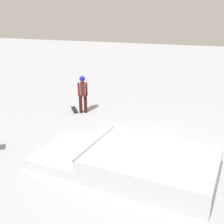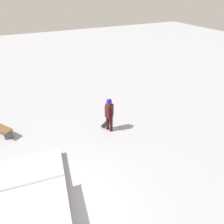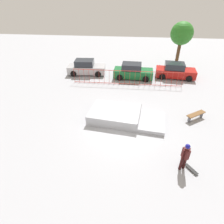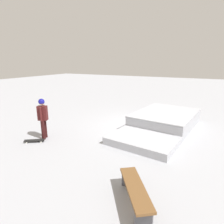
{
  "view_description": "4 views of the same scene",
  "coord_description": "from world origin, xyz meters",
  "px_view_note": "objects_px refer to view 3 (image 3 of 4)",
  "views": [
    {
      "loc": [
        -1.85,
        8.27,
        4.62
      ],
      "look_at": [
        1.32,
        -1.34,
        0.9
      ],
      "focal_mm": 46.04,
      "sensor_mm": 36.0,
      "label": 1
    },
    {
      "loc": [
        -3.61,
        0.01,
        5.93
      ],
      "look_at": [
        3.33,
        -3.32,
        1.0
      ],
      "focal_mm": 31.49,
      "sensor_mm": 36.0,
      "label": 2
    },
    {
      "loc": [
        0.33,
        -10.25,
        8.05
      ],
      "look_at": [
        -0.87,
        1.01,
        0.6
      ],
      "focal_mm": 29.93,
      "sensor_mm": 36.0,
      "label": 3
    },
    {
      "loc": [
        8.81,
        2.84,
        3.23
      ],
      "look_at": [
        1.16,
        -1.05,
        0.9
      ],
      "focal_mm": 30.64,
      "sensor_mm": 36.0,
      "label": 4
    }
  ],
  "objects_px": {
    "parked_car_red": "(175,71)",
    "distant_tree": "(182,34)",
    "skate_ramp": "(121,116)",
    "skateboard": "(191,169)",
    "parked_car_green": "(133,72)",
    "park_bench": "(196,115)",
    "skater": "(185,155)",
    "parked_car_silver": "(86,68)"
  },
  "relations": [
    {
      "from": "skateboard",
      "to": "distant_tree",
      "type": "bearing_deg",
      "value": -41.62
    },
    {
      "from": "parked_car_red",
      "to": "skate_ramp",
      "type": "bearing_deg",
      "value": -116.01
    },
    {
      "from": "skate_ramp",
      "to": "park_bench",
      "type": "distance_m",
      "value": 5.48
    },
    {
      "from": "parked_car_silver",
      "to": "parked_car_red",
      "type": "relative_size",
      "value": 0.99
    },
    {
      "from": "parked_car_red",
      "to": "distant_tree",
      "type": "bearing_deg",
      "value": 83.23
    },
    {
      "from": "skateboard",
      "to": "parked_car_silver",
      "type": "relative_size",
      "value": 0.18
    },
    {
      "from": "skateboard",
      "to": "parked_car_red",
      "type": "height_order",
      "value": "parked_car_red"
    },
    {
      "from": "skater",
      "to": "park_bench",
      "type": "relative_size",
      "value": 1.12
    },
    {
      "from": "parked_car_silver",
      "to": "distant_tree",
      "type": "xyz_separation_m",
      "value": [
        10.56,
        3.7,
        3.07
      ]
    },
    {
      "from": "park_bench",
      "to": "distant_tree",
      "type": "distance_m",
      "value": 12.09
    },
    {
      "from": "skate_ramp",
      "to": "parked_car_silver",
      "type": "bearing_deg",
      "value": 125.04
    },
    {
      "from": "distant_tree",
      "to": "skater",
      "type": "bearing_deg",
      "value": -98.85
    },
    {
      "from": "skate_ramp",
      "to": "skater",
      "type": "relative_size",
      "value": 3.29
    },
    {
      "from": "skate_ramp",
      "to": "parked_car_green",
      "type": "xyz_separation_m",
      "value": [
        0.72,
        7.84,
        0.41
      ]
    },
    {
      "from": "parked_car_silver",
      "to": "parked_car_red",
      "type": "bearing_deg",
      "value": -3.83
    },
    {
      "from": "park_bench",
      "to": "parked_car_green",
      "type": "distance_m",
      "value": 8.64
    },
    {
      "from": "skate_ramp",
      "to": "skateboard",
      "type": "relative_size",
      "value": 7.35
    },
    {
      "from": "parked_car_green",
      "to": "distant_tree",
      "type": "relative_size",
      "value": 0.81
    },
    {
      "from": "skater",
      "to": "park_bench",
      "type": "bearing_deg",
      "value": -47.06
    },
    {
      "from": "skateboard",
      "to": "parked_car_red",
      "type": "distance_m",
      "value": 12.83
    },
    {
      "from": "skate_ramp",
      "to": "parked_car_red",
      "type": "bearing_deg",
      "value": 65.44
    },
    {
      "from": "skater",
      "to": "parked_car_silver",
      "type": "distance_m",
      "value": 15.0
    },
    {
      "from": "skater",
      "to": "parked_car_silver",
      "type": "height_order",
      "value": "skater"
    },
    {
      "from": "skater",
      "to": "parked_car_silver",
      "type": "relative_size",
      "value": 0.41
    },
    {
      "from": "skateboard",
      "to": "parked_car_silver",
      "type": "bearing_deg",
      "value": -0.81
    },
    {
      "from": "skate_ramp",
      "to": "parked_car_silver",
      "type": "xyz_separation_m",
      "value": [
        -4.49,
        8.49,
        0.41
      ]
    },
    {
      "from": "distant_tree",
      "to": "parked_car_red",
      "type": "bearing_deg",
      "value": -102.47
    },
    {
      "from": "skateboard",
      "to": "park_bench",
      "type": "distance_m",
      "value": 5.09
    },
    {
      "from": "distant_tree",
      "to": "park_bench",
      "type": "bearing_deg",
      "value": -93.05
    },
    {
      "from": "skater",
      "to": "park_bench",
      "type": "distance_m",
      "value": 5.22
    },
    {
      "from": "skateboard",
      "to": "skate_ramp",
      "type": "bearing_deg",
      "value": 8.76
    },
    {
      "from": "parked_car_silver",
      "to": "distant_tree",
      "type": "relative_size",
      "value": 0.82
    },
    {
      "from": "parked_car_red",
      "to": "distant_tree",
      "type": "distance_m",
      "value": 4.87
    },
    {
      "from": "skate_ramp",
      "to": "skateboard",
      "type": "distance_m",
      "value": 5.86
    },
    {
      "from": "skater",
      "to": "parked_car_red",
      "type": "bearing_deg",
      "value": -32.94
    },
    {
      "from": "skateboard",
      "to": "park_bench",
      "type": "relative_size",
      "value": 0.5
    },
    {
      "from": "skate_ramp",
      "to": "skateboard",
      "type": "xyz_separation_m",
      "value": [
        4.01,
        -4.26,
        -0.24
      ]
    },
    {
      "from": "park_bench",
      "to": "parked_car_green",
      "type": "xyz_separation_m",
      "value": [
        -4.72,
        7.23,
        0.37
      ]
    },
    {
      "from": "parked_car_green",
      "to": "distant_tree",
      "type": "height_order",
      "value": "distant_tree"
    },
    {
      "from": "skate_ramp",
      "to": "park_bench",
      "type": "relative_size",
      "value": 3.69
    },
    {
      "from": "skate_ramp",
      "to": "distant_tree",
      "type": "height_order",
      "value": "distant_tree"
    },
    {
      "from": "skate_ramp",
      "to": "skateboard",
      "type": "bearing_deg",
      "value": -39.58
    }
  ]
}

